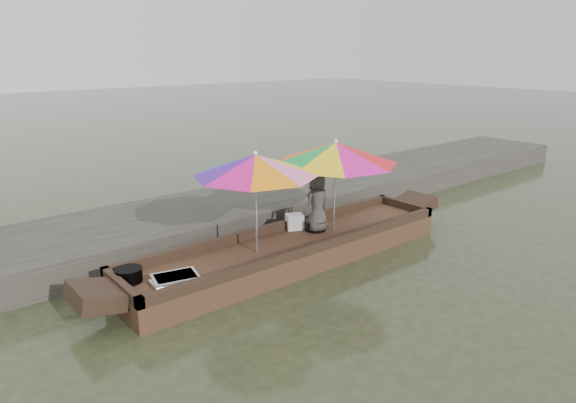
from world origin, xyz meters
TOP-DOWN VIEW (x-y plane):
  - water at (0.00, 0.00)m, footprint 80.00×80.00m
  - dock at (0.00, 2.20)m, footprint 22.00×2.20m
  - boat_hull at (0.00, 0.00)m, footprint 5.68×1.20m
  - cooking_pot at (-2.59, 0.24)m, footprint 0.35×0.35m
  - tray_crayfish at (-2.12, -0.16)m, footprint 0.66×0.53m
  - tray_scallop at (-2.16, -0.22)m, footprint 0.62×0.46m
  - charcoal_grill at (0.66, 0.18)m, footprint 0.35×0.35m
  - supply_bag at (0.43, 0.45)m, footprint 0.34×0.31m
  - vendor at (0.66, 0.14)m, footprint 0.51×0.35m
  - umbrella_bow at (-0.68, 0.00)m, footprint 1.99×1.99m
  - umbrella_stern at (0.92, 0.00)m, footprint 2.34×2.34m

SIDE VIEW (x-z plane):
  - water at x=0.00m, z-range 0.00..0.00m
  - boat_hull at x=0.00m, z-range 0.00..0.35m
  - dock at x=0.00m, z-range 0.00..0.50m
  - tray_scallop at x=-2.16m, z-range 0.35..0.41m
  - tray_crayfish at x=-2.12m, z-range 0.35..0.44m
  - charcoal_grill at x=0.66m, z-range 0.35..0.52m
  - cooking_pot at x=-2.59m, z-range 0.35..0.53m
  - supply_bag at x=0.43m, z-range 0.35..0.61m
  - vendor at x=0.66m, z-range 0.35..1.36m
  - umbrella_bow at x=-0.68m, z-range 0.35..1.90m
  - umbrella_stern at x=0.92m, z-range 0.35..1.90m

